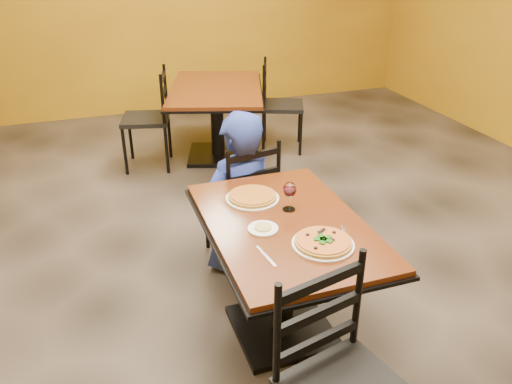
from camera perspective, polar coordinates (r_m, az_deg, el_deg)
name	(u,v)px	position (r m, az deg, el deg)	size (l,w,h in m)	color
floor	(255,282)	(3.51, -0.11, -10.07)	(7.00, 8.00, 0.01)	black
table_main	(285,253)	(2.81, 3.23, -6.80)	(0.83, 1.23, 0.75)	#59230E
table_second	(217,105)	(5.25, -4.44, 9.69)	(1.29, 1.58, 0.75)	#59230E
chair_main_far	(241,198)	(3.58, -1.70, -0.63)	(0.42, 0.42, 0.92)	black
chair_second_left	(146,119)	(5.15, -12.29, 7.96)	(0.44, 0.44, 0.98)	black
chair_second_right	(283,106)	(5.49, 3.00, 9.60)	(0.43, 0.43, 0.96)	black
diner	(239,191)	(3.44, -1.95, 0.16)	(0.58, 0.38, 1.13)	navy
plate_main	(323,244)	(2.53, 7.53, -5.84)	(0.31, 0.31, 0.01)	white
pizza_main	(323,242)	(2.52, 7.55, -5.53)	(0.28, 0.28, 0.02)	maroon
plate_far	(252,198)	(2.93, -0.40, -0.70)	(0.31, 0.31, 0.01)	white
pizza_far	(252,196)	(2.92, -0.40, -0.43)	(0.28, 0.28, 0.02)	#C77D26
side_plate	(263,229)	(2.64, 0.79, -4.13)	(0.16, 0.16, 0.01)	white
dip	(263,227)	(2.63, 0.79, -3.96)	(0.09, 0.09, 0.01)	tan
wine_glass	(289,195)	(2.79, 3.77, -0.36)	(0.08, 0.08, 0.18)	white
fork	(266,256)	(2.43, 1.13, -7.21)	(0.01, 0.19, 0.00)	silver
knife	(347,236)	(2.62, 10.12, -4.90)	(0.01, 0.21, 0.00)	silver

